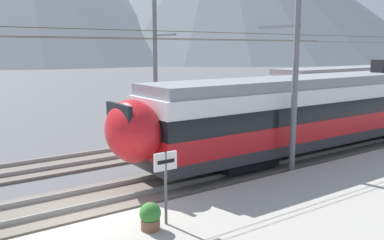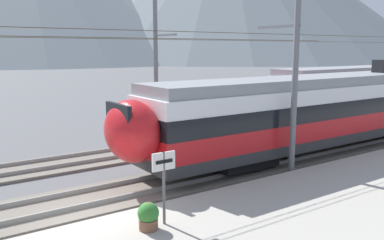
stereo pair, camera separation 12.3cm
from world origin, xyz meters
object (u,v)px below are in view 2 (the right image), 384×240
(catenary_mast_far_side, at_px, (157,67))
(platform_sign, at_px, (164,172))
(catenary_mast_mid, at_px, (292,77))
(potted_plant_platform_edge, at_px, (148,215))
(train_near_platform, at_px, (334,107))

(catenary_mast_far_side, xyz_separation_m, platform_sign, (-5.96, -10.61, -2.29))
(catenary_mast_mid, bearing_deg, potted_plant_platform_edge, -165.17)
(train_near_platform, distance_m, potted_plant_platform_edge, 13.51)
(catenary_mast_far_side, relative_size, potted_plant_platform_edge, 61.45)
(train_near_platform, bearing_deg, platform_sign, -163.05)
(train_near_platform, xyz_separation_m, potted_plant_platform_edge, (-12.87, -3.83, -1.44))
(potted_plant_platform_edge, bearing_deg, platform_sign, 7.23)
(catenary_mast_mid, height_order, platform_sign, catenary_mast_mid)
(catenary_mast_mid, relative_size, catenary_mast_far_side, 1.00)
(train_near_platform, height_order, catenary_mast_mid, catenary_mast_mid)
(platform_sign, bearing_deg, catenary_mast_mid, 15.38)
(platform_sign, xyz_separation_m, potted_plant_platform_edge, (-0.53, -0.07, -1.10))
(catenary_mast_far_side, height_order, platform_sign, catenary_mast_far_side)
(platform_sign, bearing_deg, train_near_platform, 16.95)
(catenary_mast_mid, distance_m, catenary_mast_far_side, 8.74)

